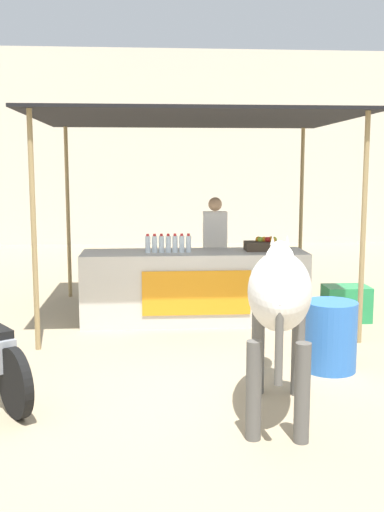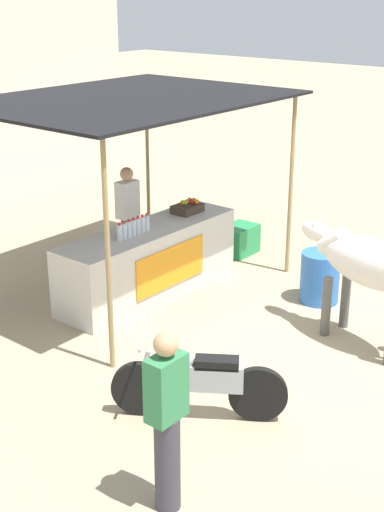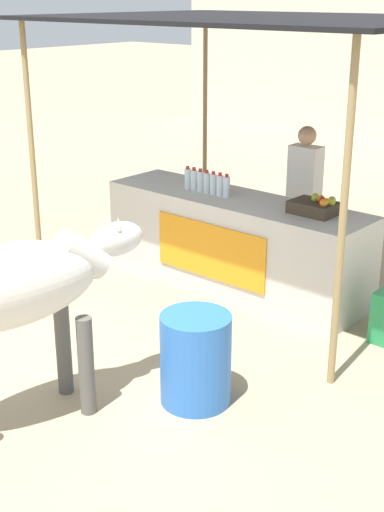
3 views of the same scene
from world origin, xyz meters
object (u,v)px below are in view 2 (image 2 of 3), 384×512
Objects in this scene: vendor_behind_counter at (128,219)px; motorcycle_parked at (197,380)px; fruit_crate at (188,207)px; passerby_on_street at (167,421)px; cooler_box at (239,240)px; cow at (367,265)px; stall_counter at (149,260)px; water_barrel at (320,277)px.

vendor_behind_counter is 4.12m from motorcycle_parked.
passerby_on_street reaches higher than fruit_crate.
vendor_behind_counter reaches higher than cooler_box.
vendor_behind_counter is 0.89× the size of cow.
cooler_box is 0.36× the size of passerby_on_street.
motorcycle_parked is (-2.07, -2.54, -0.05)m from stall_counter.
fruit_crate reaches higher than motorcycle_parked.
fruit_crate is at bearing 37.68° from passerby_on_street.
cooler_box is at bearing 67.12° from water_barrel.
motorcycle_parked is (-3.01, -2.60, -0.61)m from fruit_crate.
passerby_on_street is at bearing -132.64° from vendor_behind_counter.
stall_counter is 4.18× the size of water_barrel.
cow reaches higher than stall_counter.
cow is 2.68m from motorcycle_parked.
fruit_crate is 5.32m from passerby_on_street.
motorcycle_parked is at bearing 28.57° from passerby_on_street.
water_barrel is at bearing -58.93° from stall_counter.
fruit_crate is 2.25m from water_barrel.
vendor_behind_counter is 5.36m from passerby_on_street.
fruit_crate is 0.29× the size of motorcycle_parked.
fruit_crate is at bearing 172.34° from cooler_box.
motorcycle_parked is (-4.15, -2.44, 0.19)m from cooler_box.
stall_counter reaches higher than water_barrel.
cooler_box is 4.82m from motorcycle_parked.
stall_counter is 2.09m from cooler_box.
cooler_box is 0.32× the size of cow.
passerby_on_street reaches higher than cooler_box.
cow is (0.12, -3.85, 0.18)m from vendor_behind_counter.
fruit_crate reaches higher than cooler_box.
cooler_box is at bearing 30.07° from passerby_on_street.
stall_counter is at bearing -115.62° from vendor_behind_counter.
fruit_crate is at bearing 3.45° from stall_counter.
motorcycle_parked reaches higher than cooler_box.
stall_counter is at bearing 121.07° from water_barrel.
water_barrel is (-0.83, -1.97, 0.12)m from cooler_box.
fruit_crate is at bearing 98.33° from water_barrel.
passerby_on_street is at bearing -151.43° from motorcycle_parked.
water_barrel is at bearing -72.59° from vendor_behind_counter.
passerby_on_street reaches higher than motorcycle_parked.
passerby_on_street is (-4.21, -3.25, -0.19)m from fruit_crate.
cow reaches higher than cooler_box.
vendor_behind_counter is 2.75× the size of cooler_box.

